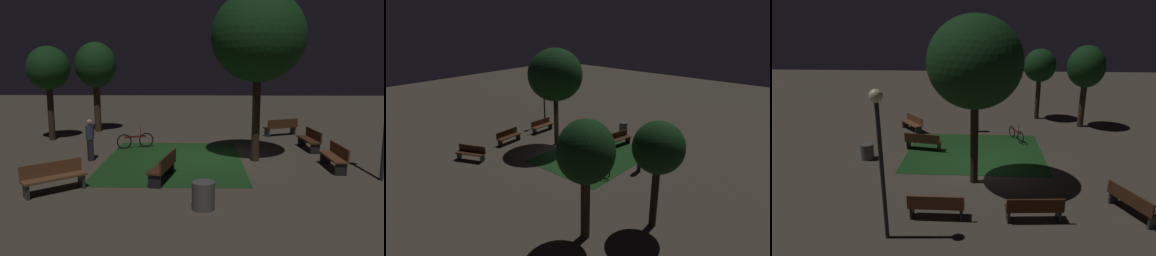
# 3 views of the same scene
# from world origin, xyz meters

# --- Properties ---
(ground_plane) EXTENTS (60.00, 60.00, 0.00)m
(ground_plane) POSITION_xyz_m (0.00, 0.00, 0.00)
(ground_plane) COLOR #4C4438
(grass_lawn) EXTENTS (6.56, 5.23, 0.01)m
(grass_lawn) POSITION_xyz_m (-0.46, 1.32, 0.01)
(grass_lawn) COLOR #194219
(grass_lawn) RESTS_ON ground
(bench_back_row) EXTENTS (1.80, 0.48, 0.88)m
(bench_back_row) POSITION_xyz_m (-1.54, -4.47, 0.48)
(bench_back_row) COLOR brown
(bench_back_row) RESTS_ON ground
(bench_path_side) EXTENTS (1.83, 0.61, 0.88)m
(bench_path_side) POSITION_xyz_m (1.55, -4.47, 0.48)
(bench_path_side) COLOR #422314
(bench_path_side) RESTS_ON ground
(bench_front_left) EXTENTS (1.16, 1.84, 0.88)m
(bench_front_left) POSITION_xyz_m (4.77, -3.89, 0.48)
(bench_front_left) COLOR #422314
(bench_front_left) RESTS_ON ground
(bench_by_lamp) EXTENTS (1.86, 0.80, 0.88)m
(bench_by_lamp) POSITION_xyz_m (-3.02, 1.43, 0.48)
(bench_by_lamp) COLOR #422314
(bench_by_lamp) RESTS_ON ground
(bench_corner) EXTENTS (1.53, 1.68, 0.88)m
(bench_corner) POSITION_xyz_m (-4.18, 4.53, 0.48)
(bench_corner) COLOR brown
(bench_corner) RESTS_ON ground
(tree_tall_center) EXTENTS (3.47, 3.47, 6.35)m
(tree_tall_center) POSITION_xyz_m (-0.41, -1.81, 4.66)
(tree_tall_center) COLOR #2D2116
(tree_tall_center) RESTS_ON ground
(tree_right_canopy) EXTENTS (2.02, 2.02, 4.52)m
(tree_right_canopy) POSITION_xyz_m (3.48, 7.53, 3.42)
(tree_right_canopy) COLOR #2D2116
(tree_right_canopy) RESTS_ON ground
(tree_back_right) EXTENTS (2.17, 2.17, 4.84)m
(tree_back_right) POSITION_xyz_m (5.87, 5.90, 3.56)
(tree_back_right) COLOR #38281C
(tree_back_right) RESTS_ON ground
(lamp_post_plaza_east) EXTENTS (0.36, 0.36, 4.42)m
(lamp_post_plaza_east) POSITION_xyz_m (-2.85, -5.51, 3.02)
(lamp_post_plaza_east) COLOR black
(lamp_post_plaza_east) RESTS_ON ground
(trash_bin) EXTENTS (0.59, 0.59, 0.72)m
(trash_bin) POSITION_xyz_m (-5.41, 0.21, 0.36)
(trash_bin) COLOR #4C4C4C
(trash_bin) RESTS_ON ground
(bicycle) EXTENTS (0.67, 1.55, 0.93)m
(bicycle) POSITION_xyz_m (1.72, 3.15, 0.34)
(bicycle) COLOR black
(bicycle) RESTS_ON ground
(pedestrian) EXTENTS (0.34, 0.32, 1.61)m
(pedestrian) POSITION_xyz_m (-0.48, 4.51, 0.85)
(pedestrian) COLOR black
(pedestrian) RESTS_ON ground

